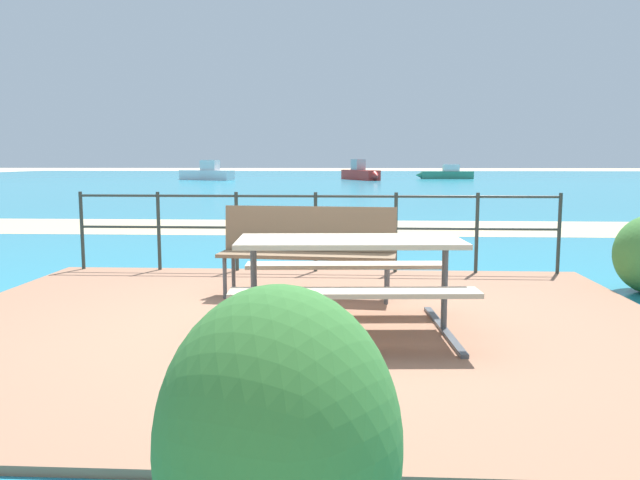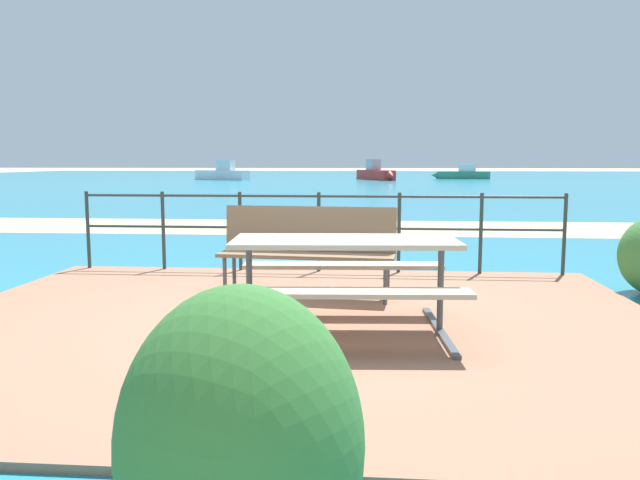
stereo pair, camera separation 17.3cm
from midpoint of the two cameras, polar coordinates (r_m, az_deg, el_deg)
The scene contains 11 objects.
ground_plane at distance 5.40m, azimuth -2.97°, elevation -8.06°, with size 240.00×240.00×0.00m, color beige.
patio_paving at distance 5.39m, azimuth -2.97°, elevation -7.75°, with size 6.40×5.20×0.06m, color #996B51.
sea_water at distance 45.20m, azimuth 2.44°, elevation 5.40°, with size 90.00×90.00×0.01m, color teal.
beach_strip at distance 13.40m, azimuth 0.72°, elevation 1.15°, with size 54.00×3.12×0.01m, color tan.
picnic_table at distance 4.96m, azimuth 1.70°, elevation -1.89°, with size 1.85×1.55×0.75m.
park_bench at distance 6.28m, azimuth -1.89°, elevation -0.32°, with size 1.79×0.58×0.90m.
railing_fence at distance 7.71m, azimuth -1.05°, elevation 1.60°, with size 5.94×0.04×0.98m.
shrub_front at distance 2.12m, azimuth -6.24°, elevation -18.01°, with size 0.79×0.79×1.04m, color #387533.
boat_near at distance 47.56m, azimuth 3.60°, elevation 6.07°, with size 2.99×5.43×1.54m.
boat_mid at distance 51.06m, azimuth 11.34°, elevation 5.92°, with size 4.53×1.26×1.14m.
boat_far at distance 47.83m, azimuth -10.46°, elevation 5.98°, with size 4.84×2.85×1.48m.
Camera 1 is at (0.47, -5.18, 1.42)m, focal length 35.18 mm.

